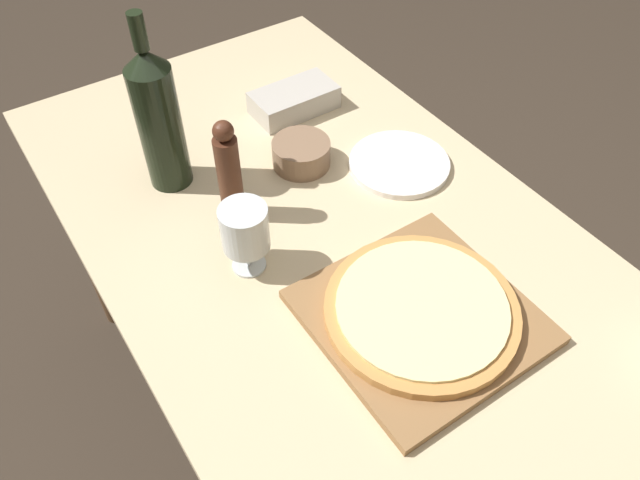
{
  "coord_description": "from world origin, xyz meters",
  "views": [
    {
      "loc": [
        -0.47,
        -0.53,
        1.64
      ],
      "look_at": [
        -0.05,
        0.09,
        0.84
      ],
      "focal_mm": 35.0,
      "sensor_mm": 36.0,
      "label": 1
    }
  ],
  "objects_px": {
    "pizza": "(422,309)",
    "wine_glass": "(245,229)",
    "small_bowl": "(301,153)",
    "wine_bottle": "(158,118)",
    "pepper_mill": "(229,173)"
  },
  "relations": [
    {
      "from": "small_bowl",
      "to": "wine_bottle",
      "type": "bearing_deg",
      "value": 156.75
    },
    {
      "from": "small_bowl",
      "to": "wine_glass",
      "type": "bearing_deg",
      "value": -141.15
    },
    {
      "from": "wine_glass",
      "to": "pepper_mill",
      "type": "bearing_deg",
      "value": 72.47
    },
    {
      "from": "wine_glass",
      "to": "small_bowl",
      "type": "height_order",
      "value": "wine_glass"
    },
    {
      "from": "wine_bottle",
      "to": "small_bowl",
      "type": "bearing_deg",
      "value": -23.25
    },
    {
      "from": "pizza",
      "to": "wine_glass",
      "type": "distance_m",
      "value": 0.33
    },
    {
      "from": "pepper_mill",
      "to": "wine_glass",
      "type": "relative_size",
      "value": 1.56
    },
    {
      "from": "wine_bottle",
      "to": "wine_glass",
      "type": "bearing_deg",
      "value": -86.66
    },
    {
      "from": "pizza",
      "to": "small_bowl",
      "type": "height_order",
      "value": "small_bowl"
    },
    {
      "from": "wine_bottle",
      "to": "small_bowl",
      "type": "relative_size",
      "value": 2.98
    },
    {
      "from": "pizza",
      "to": "wine_glass",
      "type": "relative_size",
      "value": 2.3
    },
    {
      "from": "pepper_mill",
      "to": "wine_glass",
      "type": "bearing_deg",
      "value": -107.53
    },
    {
      "from": "pizza",
      "to": "wine_bottle",
      "type": "relative_size",
      "value": 0.89
    },
    {
      "from": "wine_bottle",
      "to": "wine_glass",
      "type": "relative_size",
      "value": 2.6
    },
    {
      "from": "pepper_mill",
      "to": "pizza",
      "type": "bearing_deg",
      "value": -70.99
    }
  ]
}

